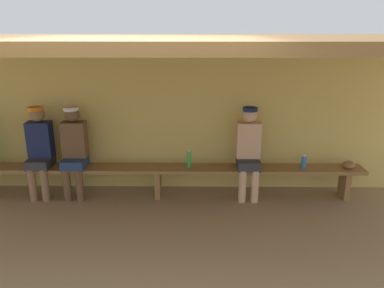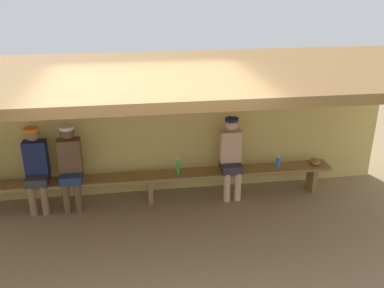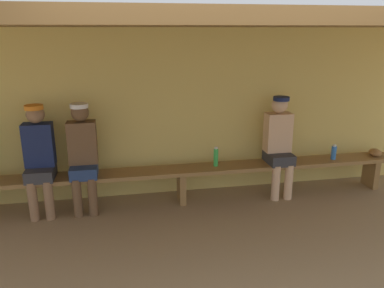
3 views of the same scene
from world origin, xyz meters
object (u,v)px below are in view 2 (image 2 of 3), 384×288
Objects in this scene: player_in_blue at (231,154)px; baseball_glove_worn at (315,162)px; player_leftmost at (36,165)px; water_bottle_green at (178,166)px; player_near_post at (70,163)px; water_bottle_clear at (278,162)px; bench at (150,179)px.

baseball_glove_worn is at bearing 0.34° from player_in_blue.
player_leftmost is 5.20× the size of water_bottle_green.
water_bottle_clear is at bearing -0.47° from player_near_post.
water_bottle_clear is at bearing 118.97° from baseball_glove_worn.
player_leftmost reaches higher than water_bottle_green.
player_near_post is at bearing 179.53° from water_bottle_clear.
water_bottle_clear is at bearing -0.41° from player_leftmost.
water_bottle_green is at bearing 179.20° from player_in_blue.
player_near_post reaches higher than baseball_glove_worn.
player_in_blue is 1.49m from baseball_glove_worn.
player_in_blue reaches higher than baseball_glove_worn.
water_bottle_clear reaches higher than bench.
player_near_post is 0.50m from player_leftmost.
player_leftmost is 4.49m from baseball_glove_worn.
player_near_post is 6.44× the size of water_bottle_clear.
player_leftmost is at bearing 179.88° from bench.
player_in_blue reaches higher than water_bottle_clear.
player_near_post is 1.67m from water_bottle_green.
player_in_blue is (1.32, 0.00, 0.36)m from bench.
player_leftmost is (-1.70, 0.00, 0.36)m from bench.
water_bottle_green is (2.16, 0.01, -0.16)m from player_leftmost.
water_bottle_clear is at bearing -0.65° from bench.
player_leftmost is at bearing 115.98° from baseball_glove_worn.
player_in_blue is 6.44× the size of water_bottle_clear.
bench is 25.00× the size of baseball_glove_worn.
player_in_blue is at bearing 178.04° from water_bottle_clear.
player_in_blue reaches higher than water_bottle_green.
player_near_post is at bearing 0.00° from player_leftmost.
player_in_blue is at bearing 0.00° from player_leftmost.
player_leftmost reaches higher than water_bottle_clear.
baseball_glove_worn is at bearing 0.25° from bench.
player_near_post is at bearing 116.00° from baseball_glove_worn.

